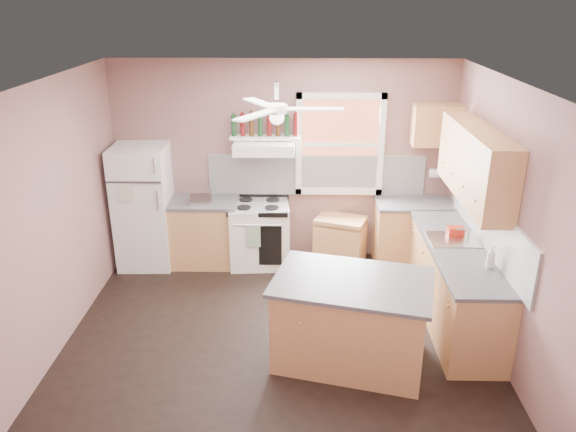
{
  "coord_description": "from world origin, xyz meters",
  "views": [
    {
      "loc": [
        0.21,
        -5.24,
        3.46
      ],
      "look_at": [
        0.1,
        0.3,
        1.25
      ],
      "focal_mm": 35.0,
      "sensor_mm": 36.0,
      "label": 1
    }
  ],
  "objects_px": {
    "island": "(351,322)",
    "cart": "(340,240)",
    "refrigerator": "(144,207)",
    "stove": "(259,234)",
    "toaster": "(201,198)"
  },
  "relations": [
    {
      "from": "refrigerator",
      "to": "island",
      "type": "bearing_deg",
      "value": -41.12
    },
    {
      "from": "toaster",
      "to": "cart",
      "type": "bearing_deg",
      "value": -0.01
    },
    {
      "from": "refrigerator",
      "to": "stove",
      "type": "distance_m",
      "value": 1.57
    },
    {
      "from": "refrigerator",
      "to": "toaster",
      "type": "bearing_deg",
      "value": -7.71
    },
    {
      "from": "refrigerator",
      "to": "cart",
      "type": "xyz_separation_m",
      "value": [
        2.62,
        0.09,
        -0.5
      ]
    },
    {
      "from": "island",
      "to": "cart",
      "type": "bearing_deg",
      "value": 102.95
    },
    {
      "from": "refrigerator",
      "to": "toaster",
      "type": "distance_m",
      "value": 0.81
    },
    {
      "from": "refrigerator",
      "to": "stove",
      "type": "relative_size",
      "value": 1.91
    },
    {
      "from": "toaster",
      "to": "cart",
      "type": "relative_size",
      "value": 0.43
    },
    {
      "from": "toaster",
      "to": "island",
      "type": "relative_size",
      "value": 0.2
    },
    {
      "from": "refrigerator",
      "to": "island",
      "type": "distance_m",
      "value": 3.37
    },
    {
      "from": "cart",
      "to": "island",
      "type": "relative_size",
      "value": 0.45
    },
    {
      "from": "refrigerator",
      "to": "toaster",
      "type": "xyz_separation_m",
      "value": [
        0.79,
        -0.09,
        0.17
      ]
    },
    {
      "from": "refrigerator",
      "to": "stove",
      "type": "bearing_deg",
      "value": -0.37
    },
    {
      "from": "toaster",
      "to": "stove",
      "type": "bearing_deg",
      "value": 3.52
    }
  ]
}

